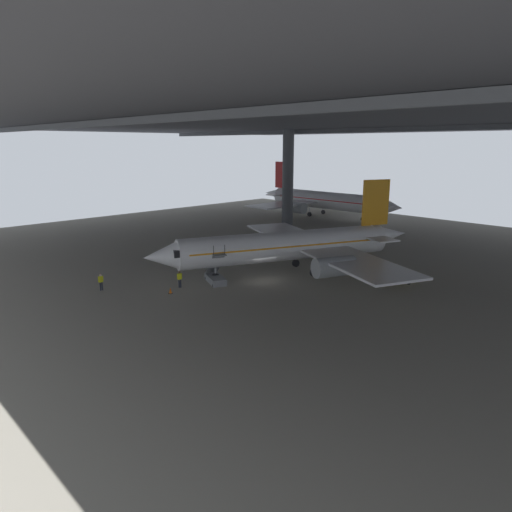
{
  "coord_description": "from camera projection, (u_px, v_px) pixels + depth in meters",
  "views": [
    {
      "loc": [
        34.57,
        -34.1,
        14.5
      ],
      "look_at": [
        -0.97,
        0.25,
        2.41
      ],
      "focal_mm": 32.07,
      "sensor_mm": 36.0,
      "label": 1
    }
  ],
  "objects": [
    {
      "name": "ground_plane",
      "position": [
        260.0,
        279.0,
        50.61
      ],
      "size": [
        110.0,
        110.0,
        0.0
      ],
      "primitive_type": "plane",
      "color": "gray"
    },
    {
      "name": "boarding_stairs",
      "position": [
        216.0,
        276.0,
        49.12
      ],
      "size": [
        4.21,
        2.83,
        4.44
      ],
      "color": "slate",
      "rests_on": "ground_plane"
    },
    {
      "name": "crew_worker_by_stairs",
      "position": [
        180.0,
        278.0,
        47.35
      ],
      "size": [
        0.3,
        0.54,
        1.76
      ],
      "color": "#232838",
      "rests_on": "ground_plane"
    },
    {
      "name": "baggage_tug",
      "position": [
        400.0,
        278.0,
        48.97
      ],
      "size": [
        2.37,
        2.43,
        0.9
      ],
      "color": "yellow",
      "rests_on": "ground_plane"
    },
    {
      "name": "crew_worker_near_nose",
      "position": [
        101.0,
        281.0,
        46.43
      ],
      "size": [
        0.24,
        0.55,
        1.74
      ],
      "color": "#232838",
      "rests_on": "ground_plane"
    },
    {
      "name": "airplane_main",
      "position": [
        291.0,
        246.0,
        52.18
      ],
      "size": [
        31.24,
        31.28,
        10.42
      ],
      "color": "white",
      "rests_on": "ground_plane"
    },
    {
      "name": "traffic_cone_orange",
      "position": [
        170.0,
        291.0,
        45.64
      ],
      "size": [
        0.36,
        0.36,
        0.6
      ],
      "color": "black",
      "rests_on": "ground_plane"
    },
    {
      "name": "airplane_distant",
      "position": [
        324.0,
        200.0,
        93.98
      ],
      "size": [
        34.1,
        32.8,
        10.8
      ],
      "color": "white",
      "rests_on": "ground_plane"
    },
    {
      "name": "hangar_structure",
      "position": [
        341.0,
        118.0,
        55.8
      ],
      "size": [
        121.0,
        99.0,
        18.29
      ],
      "color": "#4C4F54",
      "rests_on": "ground_plane"
    }
  ]
}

